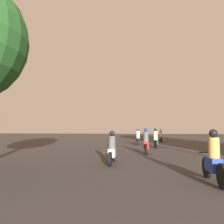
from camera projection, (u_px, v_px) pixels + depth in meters
name	position (u px, v px, depth m)	size (l,w,h in m)	color
motorcycle_blue	(214.00, 161.00, 6.39)	(0.60, 2.01, 1.57)	black
motorcycle_silver	(112.00, 150.00, 9.86)	(0.60, 2.04, 1.48)	black
motorcycle_red	(146.00, 144.00, 13.53)	(0.60, 1.93, 1.60)	black
motorcycle_green	(155.00, 140.00, 17.92)	(0.60, 1.91, 1.57)	black
motorcycle_black	(138.00, 138.00, 20.97)	(0.60, 1.95, 1.53)	black
motorcycle_orange	(161.00, 137.00, 25.26)	(0.60, 2.08, 1.50)	black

